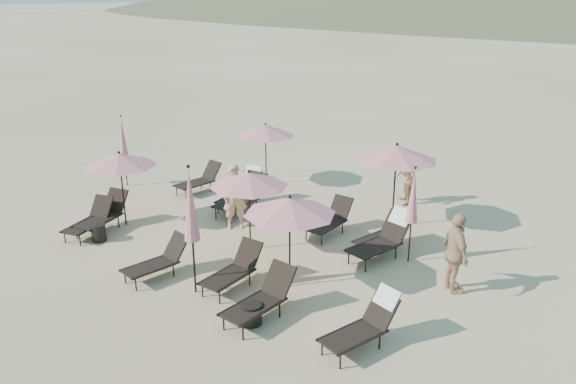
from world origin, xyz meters
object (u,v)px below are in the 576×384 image
Objects in this scene: beachgoer_b at (405,177)px; lounger_1 at (103,214)px; umbrella_open_0 at (120,160)px; umbrella_open_3 at (266,130)px; lounger_7 at (243,189)px; beachgoer_c at (456,253)px; lounger_3 at (234,269)px; umbrella_open_1 at (249,179)px; umbrella_closed_0 at (191,206)px; side_table_1 at (252,314)px; umbrella_open_4 at (397,153)px; lounger_6 at (200,179)px; lounger_11 at (382,234)px; umbrella_closed_1 at (413,196)px; side_table_0 at (99,233)px; lounger_9 at (330,219)px; lounger_10 at (384,237)px; lounger_0 at (90,220)px; lounger_2 at (158,260)px; lounger_8 at (242,196)px; umbrella_open_2 at (290,206)px; lounger_4 at (261,298)px; lounger_5 at (365,323)px; umbrella_closed_2 at (123,137)px; beachgoer_a at (235,197)px.

lounger_1 is at bearing -76.75° from beachgoer_b.
umbrella_open_0 is 1.01× the size of umbrella_open_3.
beachgoer_c reaches higher than lounger_7.
lounger_7 is at bearing 128.31° from lounger_3.
umbrella_open_0 is at bearing -168.20° from umbrella_open_1.
umbrella_open_0 is 4.55m from umbrella_closed_0.
side_table_1 is 7.95m from beachgoer_b.
lounger_6 is at bearing -170.77° from umbrella_open_4.
lounger_11 is at bearing 35.79° from umbrella_open_1.
beachgoer_c is at bearing 52.28° from side_table_1.
beachgoer_c reaches higher than beachgoer_b.
umbrella_closed_1 is at bearing 25.00° from umbrella_open_1.
side_table_0 is at bearing -134.11° from lounger_11.
lounger_10 is at bearing -11.35° from lounger_9.
lounger_10 reaches higher than lounger_7.
lounger_1 is at bearing -142.44° from umbrella_open_4.
lounger_0 is 5.00m from lounger_3.
umbrella_open_1 is (0.74, 2.37, 1.43)m from lounger_2.
side_table_0 is at bearing 65.11° from beachgoer_c.
lounger_7 reaches higher than side_table_1.
lounger_8 is at bearing -5.99° from lounger_6.
lounger_3 is at bearing -143.05° from umbrella_open_2.
lounger_1 reaches higher than side_table_0.
lounger_4 is 0.81× the size of umbrella_open_3.
lounger_2 is 0.90× the size of beachgoer_c.
umbrella_open_0 is 5.76m from umbrella_open_2.
lounger_6 is at bearing 149.38° from umbrella_open_1.
lounger_5 is 6.07m from umbrella_open_4.
umbrella_closed_2 is at bearing 167.48° from umbrella_open_1.
beachgoer_c is (3.77, -1.08, 0.47)m from lounger_9.
lounger_5 reaches higher than lounger_0.
umbrella_closed_0 reaches higher than lounger_1.
lounger_5 is 9.67m from umbrella_open_3.
beachgoer_c is (2.66, -2.58, -1.20)m from umbrella_open_4.
umbrella_closed_0 is at bearing -107.30° from umbrella_open_4.
umbrella_open_2 is at bearing -72.52° from lounger_9.
lounger_10 is 0.88× the size of umbrella_open_2.
lounger_9 is at bearing 19.96° from lounger_1.
umbrella_open_1 is 4.56× the size of side_table_0.
lounger_5 is at bearing -22.95° from umbrella_open_2.
lounger_0 is at bearing 172.03° from umbrella_closed_0.
lounger_3 is 6.52m from lounger_6.
beachgoer_c is at bearing 95.91° from lounger_5.
beachgoer_a is at bearing -151.49° from lounger_9.
umbrella_closed_0 reaches higher than side_table_1.
lounger_5 is 0.92× the size of lounger_8.
lounger_2 is at bearing -119.11° from lounger_10.
lounger_0 is 4.25m from umbrella_closed_2.
beachgoer_b is (5.58, 6.06, -1.04)m from umbrella_open_0.
umbrella_closed_2 is (-8.46, 2.44, -0.21)m from umbrella_open_2.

